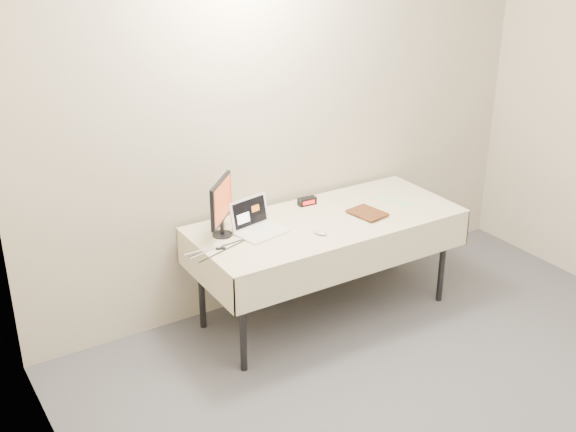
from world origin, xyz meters
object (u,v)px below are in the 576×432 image
monitor (221,203)px  book (359,202)px  laptop (257,224)px  table (327,227)px

monitor → book: monitor is taller
laptop → monitor: bearing=151.7°
book → laptop: bearing=155.6°
monitor → book: (0.90, -0.25, -0.10)m
table → monitor: monitor is taller
monitor → table: bearing=-56.9°
laptop → monitor: monitor is taller
table → monitor: (-0.72, 0.14, 0.29)m
laptop → book: size_ratio=1.42×
laptop → monitor: 0.29m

